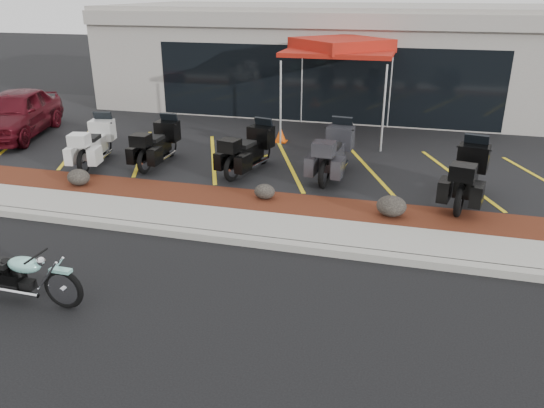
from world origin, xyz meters
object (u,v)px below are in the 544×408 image
(hero_cruiser, at_px, (63,283))
(parked_car, at_px, (15,113))
(touring_white, at_px, (105,134))
(traffic_cone, at_px, (281,135))
(popup_canopy, at_px, (341,48))

(hero_cruiser, relative_size, parked_car, 0.57)
(hero_cruiser, xyz_separation_m, touring_white, (-3.44, 6.88, 0.35))
(traffic_cone, xyz_separation_m, popup_canopy, (1.57, 1.27, 2.53))
(hero_cruiser, xyz_separation_m, parked_car, (-7.39, 8.10, 0.46))
(hero_cruiser, distance_m, parked_car, 10.97)
(traffic_cone, bearing_deg, hero_cruiser, -95.68)
(popup_canopy, bearing_deg, traffic_cone, -153.58)
(hero_cruiser, xyz_separation_m, popup_canopy, (2.53, 10.93, 2.46))
(popup_canopy, bearing_deg, hero_cruiser, -115.58)
(hero_cruiser, distance_m, popup_canopy, 11.49)
(touring_white, distance_m, traffic_cone, 5.23)
(traffic_cone, relative_size, popup_canopy, 0.12)
(parked_car, bearing_deg, hero_cruiser, -63.24)
(hero_cruiser, bearing_deg, traffic_cone, 85.01)
(popup_canopy, bearing_deg, parked_car, -176.58)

